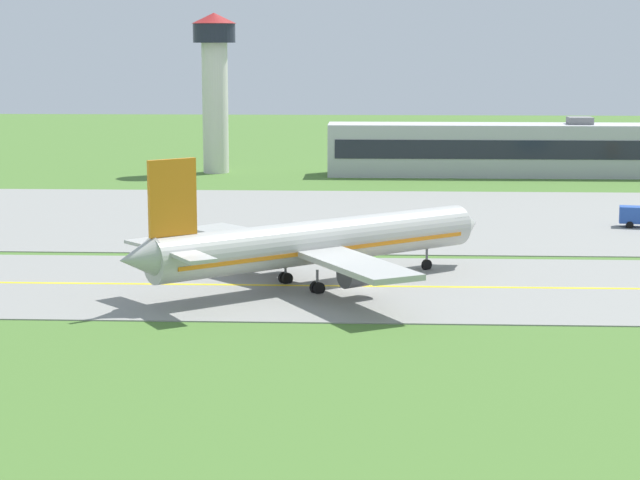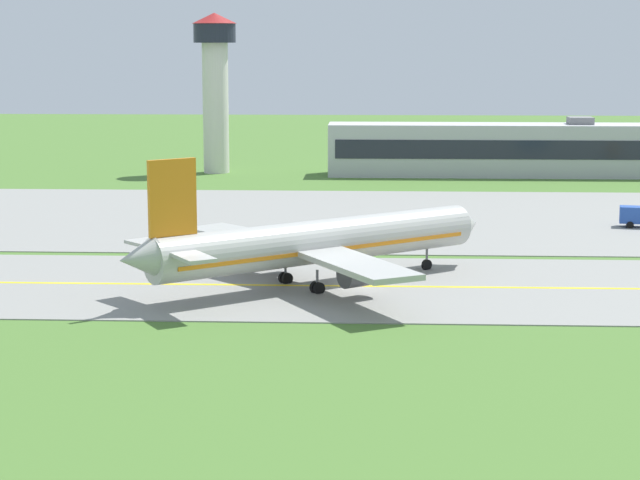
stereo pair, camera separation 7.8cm
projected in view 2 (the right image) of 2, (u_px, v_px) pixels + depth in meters
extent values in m
plane|color=#47702D|center=(358.00, 287.00, 105.69)|extent=(500.00, 500.00, 0.00)
cube|color=gray|center=(358.00, 287.00, 105.68)|extent=(240.00, 28.00, 0.10)
cube|color=gray|center=(441.00, 218.00, 146.56)|extent=(140.00, 52.00, 0.10)
cube|color=yellow|center=(358.00, 286.00, 105.67)|extent=(220.00, 0.60, 0.01)
cylinder|color=#ADADA8|center=(319.00, 242.00, 105.36)|extent=(29.38, 23.91, 4.00)
cone|color=#ADADA8|center=(467.00, 224.00, 115.62)|extent=(4.38, 4.60, 3.80)
cone|color=#ADADA8|center=(137.00, 259.00, 94.91)|extent=(4.61, 4.65, 3.40)
cube|color=orange|center=(319.00, 247.00, 105.44)|extent=(27.27, 22.32, 0.36)
cube|color=#1E232D|center=(450.00, 219.00, 114.26)|extent=(3.50, 3.79, 0.70)
cube|color=#ADADA8|center=(250.00, 236.00, 111.07)|extent=(14.08, 13.92, 0.50)
cylinder|color=#47474C|center=(279.00, 252.00, 110.82)|extent=(4.10, 3.90, 2.30)
cylinder|color=black|center=(293.00, 250.00, 111.72)|extent=(1.48, 1.82, 2.10)
cube|color=#ADADA8|center=(355.00, 264.00, 97.34)|extent=(11.58, 15.41, 0.50)
cylinder|color=#47474C|center=(359.00, 274.00, 100.32)|extent=(4.10, 3.90, 2.30)
cylinder|color=black|center=(374.00, 272.00, 101.22)|extent=(1.48, 1.82, 2.10)
cube|color=orange|center=(172.00, 198.00, 96.00)|extent=(3.73, 3.00, 6.50)
cube|color=#ADADA8|center=(154.00, 245.00, 99.23)|extent=(5.88, 6.00, 0.30)
cube|color=#ADADA8|center=(190.00, 256.00, 94.06)|extent=(5.19, 6.37, 0.30)
cylinder|color=slate|center=(427.00, 257.00, 113.17)|extent=(0.24, 0.24, 1.65)
cylinder|color=black|center=(427.00, 265.00, 113.31)|extent=(1.09, 0.95, 1.10)
cylinder|color=slate|center=(285.00, 270.00, 106.81)|extent=(0.24, 0.24, 1.65)
cylinder|color=black|center=(284.00, 278.00, 107.18)|extent=(1.09, 0.95, 1.10)
cylinder|color=black|center=(287.00, 279.00, 106.73)|extent=(1.09, 0.95, 1.10)
cylinder|color=slate|center=(317.00, 279.00, 102.61)|extent=(0.24, 0.24, 1.65)
cylinder|color=black|center=(316.00, 287.00, 102.98)|extent=(1.09, 0.95, 1.10)
cylinder|color=black|center=(319.00, 288.00, 102.53)|extent=(1.09, 0.95, 1.10)
cube|color=#264CA5|center=(637.00, 215.00, 138.94)|extent=(4.52, 2.84, 2.00)
cylinder|color=black|center=(630.00, 223.00, 140.33)|extent=(0.94, 0.46, 0.90)
cylinder|color=black|center=(630.00, 225.00, 138.32)|extent=(0.94, 0.46, 0.90)
cube|color=#B2B2B7|center=(507.00, 150.00, 192.35)|extent=(59.98, 8.75, 8.71)
cube|color=#1E232D|center=(510.00, 150.00, 187.92)|extent=(57.58, 0.10, 3.13)
cube|color=slate|center=(580.00, 121.00, 190.95)|extent=(4.00, 4.00, 1.20)
cylinder|color=silver|center=(216.00, 108.00, 195.99)|extent=(4.40, 4.40, 22.12)
cylinder|color=#1E232D|center=(215.00, 33.00, 193.82)|extent=(7.20, 7.20, 3.20)
cone|color=maroon|center=(214.00, 18.00, 193.39)|extent=(7.60, 7.60, 1.80)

